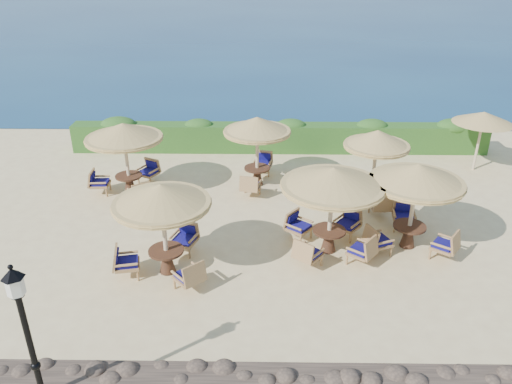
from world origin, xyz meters
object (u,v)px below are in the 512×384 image
Objects in this scene: extra_parasol at (483,118)px; cafe_set_2 at (415,189)px; cafe_set_4 at (257,136)px; lamp_post at (32,351)px; cafe_set_1 at (332,194)px; cafe_set_5 at (375,156)px; cafe_set_0 at (163,212)px; cafe_set_3 at (125,144)px.

extra_parasol is 7.23m from cafe_set_2.
lamp_post is at bearing -110.42° from cafe_set_4.
cafe_set_1 is 3.70m from cafe_set_5.
cafe_set_2 reaches higher than extra_parasol.
cafe_set_3 is (-2.23, 4.94, 0.03)m from cafe_set_0.
cafe_set_1 is (4.53, 1.14, -0.00)m from cafe_set_0.
cafe_set_4 is at bearing 136.56° from cafe_set_2.
cafe_set_5 is at bearing 48.85° from lamp_post.
lamp_post is 11.99m from cafe_set_5.
cafe_set_2 and cafe_set_5 have the same top height.
extra_parasol is at bearing 43.18° from cafe_set_1.
cafe_set_3 is (-6.76, 3.80, 0.03)m from cafe_set_1.
cafe_set_1 is at bearing -173.16° from cafe_set_2.
lamp_post is 1.21× the size of cafe_set_0.
cafe_set_4 reaches higher than extra_parasol.
cafe_set_1 is at bearing 14.09° from cafe_set_0.
cafe_set_4 is at bearing 160.88° from cafe_set_5.
cafe_set_1 is at bearing 44.06° from lamp_post.
cafe_set_1 is at bearing -120.22° from cafe_set_5.
cafe_set_0 and cafe_set_1 have the same top height.
cafe_set_3 is at bearing 94.36° from lamp_post.
lamp_post reaches higher than extra_parasol.
cafe_set_0 is 7.72m from cafe_set_5.
extra_parasol is 13.30m from cafe_set_0.
lamp_post is 1.19× the size of cafe_set_2.
cafe_set_2 is at bearing 6.84° from cafe_set_1.
cafe_set_1 is 7.75m from cafe_set_3.
cafe_set_5 is (6.39, 4.33, -0.12)m from cafe_set_0.
cafe_set_2 is 6.25m from cafe_set_4.
cafe_set_5 is (7.89, 9.02, 0.19)m from lamp_post.
cafe_set_2 is at bearing 36.01° from lamp_post.
lamp_post is 8.39m from cafe_set_1.
extra_parasol is at bearing 33.34° from cafe_set_0.
cafe_set_2 is 2.96m from cafe_set_5.
cafe_set_0 is (1.49, 4.69, 0.31)m from lamp_post.
cafe_set_3 is at bearing 175.97° from cafe_set_5.
cafe_set_0 is at bearing -146.66° from extra_parasol.
cafe_set_1 is (-6.58, -6.17, -0.31)m from extra_parasol.
lamp_post reaches higher than cafe_set_1.
cafe_set_5 is at bearing -4.03° from cafe_set_3.
cafe_set_4 and cafe_set_5 have the same top height.
cafe_set_1 reaches higher than extra_parasol.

